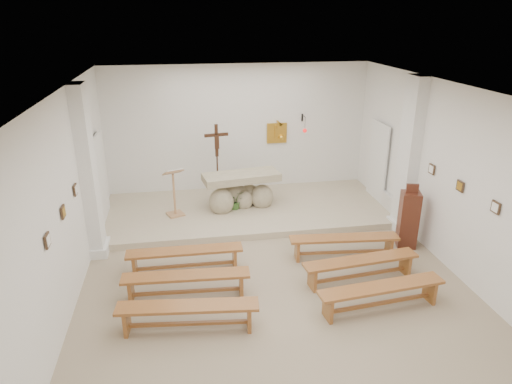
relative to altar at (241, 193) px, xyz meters
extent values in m
cube|color=tan|center=(0.15, -3.57, -0.52)|extent=(7.00, 10.00, 0.00)
cube|color=white|center=(-3.34, -3.57, 1.23)|extent=(0.02, 10.00, 3.50)
cube|color=white|center=(3.64, -3.57, 1.23)|extent=(0.02, 10.00, 3.50)
cube|color=white|center=(0.15, 1.42, 1.23)|extent=(7.00, 0.02, 3.50)
cube|color=silver|center=(0.15, -3.57, 2.97)|extent=(7.00, 10.00, 0.02)
cube|color=#BAAE8F|center=(0.15, -0.07, -0.44)|extent=(6.98, 3.00, 0.15)
cube|color=white|center=(-3.22, -1.57, 1.23)|extent=(0.26, 0.55, 3.50)
cube|color=white|center=(3.52, -1.57, 1.23)|extent=(0.26, 0.55, 3.50)
cube|color=gold|center=(1.20, 1.39, 1.13)|extent=(0.55, 0.04, 0.55)
cube|color=black|center=(1.90, 1.40, 1.53)|extent=(0.04, 0.02, 0.20)
cylinder|color=black|center=(1.90, 1.25, 1.60)|extent=(0.02, 0.30, 0.02)
cylinder|color=black|center=(1.90, 1.10, 1.43)|extent=(0.01, 0.01, 0.34)
sphere|color=red|center=(1.90, 1.10, 1.24)|extent=(0.11, 0.11, 0.11)
cube|color=#3F2B1B|center=(-3.32, -4.37, 1.20)|extent=(0.03, 0.20, 0.20)
cube|color=#3F2B1B|center=(-3.32, -3.37, 1.20)|extent=(0.03, 0.20, 0.20)
cube|color=#3F2B1B|center=(-3.32, -2.37, 1.20)|extent=(0.03, 0.20, 0.20)
cube|color=#3F2B1B|center=(3.62, -4.37, 1.20)|extent=(0.03, 0.20, 0.20)
cube|color=#3F2B1B|center=(3.62, -3.37, 1.20)|extent=(0.03, 0.20, 0.20)
cube|color=#3F2B1B|center=(3.62, -2.37, 1.20)|extent=(0.03, 0.20, 0.20)
cube|color=silver|center=(-3.28, -0.87, -0.25)|extent=(0.10, 0.85, 0.52)
cube|color=silver|center=(3.58, -0.87, -0.25)|extent=(0.10, 0.85, 0.52)
ellipsoid|color=#B4A889|center=(-0.50, -0.23, -0.11)|extent=(0.60, 0.51, 0.69)
ellipsoid|color=#B4A889|center=(0.54, -0.04, -0.13)|extent=(0.56, 0.48, 0.65)
ellipsoid|color=#B4A889|center=(-0.15, 0.16, -0.10)|extent=(0.65, 0.55, 0.60)
ellipsoid|color=#B4A889|center=(0.25, 0.19, -0.15)|extent=(0.52, 0.45, 0.56)
ellipsoid|color=#B4A889|center=(0.08, -0.04, -0.18)|extent=(0.44, 0.38, 0.52)
cube|color=#B4A889|center=(0.02, 0.00, 0.42)|extent=(1.95, 0.99, 0.18)
cube|color=tan|center=(-1.62, -0.24, -0.35)|extent=(0.47, 0.47, 0.04)
cylinder|color=tan|center=(-1.62, -0.24, 0.15)|extent=(0.05, 0.05, 1.04)
cube|color=tan|center=(-1.61, -0.26, 0.72)|extent=(0.52, 0.45, 0.17)
cube|color=white|center=(-1.60, -0.30, 0.77)|extent=(0.44, 0.37, 0.13)
cylinder|color=#3A2112|center=(-0.51, 0.58, -0.35)|extent=(0.26, 0.26, 0.03)
cylinder|color=#3A2112|center=(-0.51, 0.58, 0.23)|extent=(0.04, 0.04, 1.20)
cube|color=#3A2112|center=(-0.51, 0.58, 1.21)|extent=(0.08, 0.07, 0.82)
cube|color=#3A2112|center=(-0.51, 0.58, 1.35)|extent=(0.60, 0.14, 0.08)
cube|color=#3A2112|center=(-0.51, 0.55, 1.18)|extent=(0.11, 0.06, 0.35)
imported|color=#386227|center=(-0.15, -0.11, -0.13)|extent=(0.53, 0.50, 0.47)
cube|color=#522017|center=(3.25, -2.37, 0.10)|extent=(0.47, 0.47, 1.23)
cube|color=#522017|center=(3.25, -2.37, 0.80)|extent=(0.25, 0.12, 0.20)
cube|color=#9A642C|center=(-1.45, -2.63, -0.08)|extent=(2.22, 0.39, 0.05)
cube|color=#9A642C|center=(-2.40, -2.62, -0.31)|extent=(0.07, 0.32, 0.42)
cube|color=#9A642C|center=(-0.49, -2.65, -0.31)|extent=(0.07, 0.32, 0.42)
cube|color=#9A642C|center=(-1.45, -2.63, -0.40)|extent=(1.86, 0.09, 0.05)
cube|color=#9A642C|center=(1.75, -2.63, -0.08)|extent=(2.23, 0.55, 0.05)
cube|color=#9A642C|center=(0.80, -2.54, -0.31)|extent=(0.09, 0.33, 0.42)
cube|color=#9A642C|center=(2.70, -2.72, -0.31)|extent=(0.09, 0.33, 0.42)
cube|color=#9A642C|center=(1.75, -2.63, -0.40)|extent=(1.86, 0.23, 0.05)
cube|color=#9A642C|center=(-1.45, -3.53, -0.08)|extent=(2.23, 0.49, 0.05)
cube|color=#9A642C|center=(-2.40, -3.47, -0.31)|extent=(0.08, 0.32, 0.42)
cube|color=#9A642C|center=(-0.49, -3.59, -0.31)|extent=(0.08, 0.32, 0.42)
cube|color=#9A642C|center=(-1.45, -3.53, -0.40)|extent=(1.86, 0.18, 0.05)
cube|color=#9A642C|center=(1.75, -3.53, -0.08)|extent=(2.24, 0.58, 0.05)
cube|color=#9A642C|center=(0.80, -3.63, -0.31)|extent=(0.09, 0.33, 0.42)
cube|color=#9A642C|center=(2.70, -3.44, -0.31)|extent=(0.09, 0.33, 0.42)
cube|color=#9A642C|center=(1.75, -3.53, -0.40)|extent=(1.86, 0.25, 0.05)
cube|color=#9A642C|center=(-1.45, -4.44, -0.08)|extent=(2.24, 0.59, 0.05)
cube|color=#9A642C|center=(-2.40, -4.33, -0.31)|extent=(0.10, 0.33, 0.42)
cube|color=#9A642C|center=(-0.50, -4.54, -0.31)|extent=(0.10, 0.33, 0.42)
cube|color=#9A642C|center=(-1.45, -4.44, -0.40)|extent=(1.86, 0.27, 0.05)
cube|color=#9A642C|center=(1.75, -4.44, -0.08)|extent=(2.24, 0.58, 0.05)
cube|color=#9A642C|center=(0.80, -4.53, -0.31)|extent=(0.09, 0.33, 0.42)
cube|color=#9A642C|center=(2.70, -4.34, -0.31)|extent=(0.09, 0.33, 0.42)
cube|color=#9A642C|center=(1.75, -4.44, -0.40)|extent=(1.86, 0.25, 0.05)
camera|label=1|loc=(-1.40, -10.46, 4.15)|focal=32.00mm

